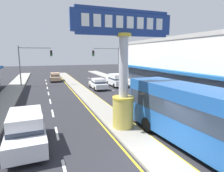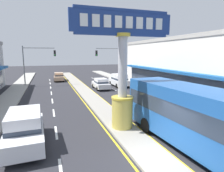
% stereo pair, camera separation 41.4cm
% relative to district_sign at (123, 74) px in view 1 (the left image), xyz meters
% --- Properties ---
extents(ground_plane, '(160.00, 160.00, 0.00)m').
position_rel_district_sign_xyz_m(ground_plane, '(0.00, -4.01, -3.69)').
color(ground_plane, '#28282D').
extents(median_strip, '(1.90, 52.00, 0.14)m').
position_rel_district_sign_xyz_m(median_strip, '(0.00, 13.99, -3.62)').
color(median_strip, gray).
rests_on(median_strip, ground).
extents(sidewalk_left, '(2.45, 60.00, 0.18)m').
position_rel_district_sign_xyz_m(sidewalk_left, '(-8.77, 11.99, -3.60)').
color(sidewalk_left, '#9E9B93').
rests_on(sidewalk_left, ground).
extents(sidewalk_right, '(2.45, 60.00, 0.18)m').
position_rel_district_sign_xyz_m(sidewalk_right, '(8.77, 11.99, -3.60)').
color(sidewalk_right, '#9E9B93').
rests_on(sidewalk_right, ground).
extents(lane_markings, '(8.64, 52.00, 0.01)m').
position_rel_district_sign_xyz_m(lane_markings, '(0.00, 12.63, -3.68)').
color(lane_markings, silver).
rests_on(lane_markings, ground).
extents(district_sign, '(6.60, 1.45, 7.56)m').
position_rel_district_sign_xyz_m(district_sign, '(0.00, 0.00, 0.00)').
color(district_sign, gold).
rests_on(district_sign, median_strip).
extents(storefront_right, '(10.87, 25.62, 7.15)m').
position_rel_district_sign_xyz_m(storefront_right, '(15.30, 10.81, -0.11)').
color(storefront_right, silver).
rests_on(storefront_right, ground).
extents(traffic_light_left_side, '(4.86, 0.46, 6.20)m').
position_rel_district_sign_xyz_m(traffic_light_left_side, '(-6.18, 20.60, 0.56)').
color(traffic_light_left_side, slate).
rests_on(traffic_light_left_side, ground).
extents(traffic_light_right_side, '(4.86, 0.46, 6.20)m').
position_rel_district_sign_xyz_m(traffic_light_right_side, '(6.18, 20.13, 0.56)').
color(traffic_light_right_side, slate).
rests_on(traffic_light_right_side, ground).
extents(bus_near_right_lane, '(3.17, 11.33, 3.26)m').
position_rel_district_sign_xyz_m(bus_near_right_lane, '(2.60, -4.43, -1.82)').
color(bus_near_right_lane, '#1E5199').
rests_on(bus_near_right_lane, ground).
extents(sedan_far_right_lane, '(1.95, 4.36, 1.53)m').
position_rel_district_sign_xyz_m(sedan_far_right_lane, '(-2.60, 25.35, -2.90)').
color(sedan_far_right_lane, tan).
rests_on(sedan_far_right_lane, ground).
extents(sedan_near_left_lane, '(1.86, 4.31, 1.53)m').
position_rel_district_sign_xyz_m(sedan_near_left_lane, '(2.60, 14.75, -2.90)').
color(sedan_near_left_lane, silver).
rests_on(sedan_near_left_lane, ground).
extents(suv_mid_left_lane, '(2.02, 4.63, 1.90)m').
position_rel_district_sign_xyz_m(suv_mid_left_lane, '(5.90, 16.07, -2.70)').
color(suv_mid_left_lane, white).
rests_on(suv_mid_left_lane, ground).
extents(suv_far_left_oncoming, '(2.12, 4.68, 1.90)m').
position_rel_district_sign_xyz_m(suv_far_left_oncoming, '(-5.90, -0.50, -2.70)').
color(suv_far_left_oncoming, silver).
rests_on(suv_far_left_oncoming, ground).
extents(suv_kerb_right, '(2.10, 4.67, 1.90)m').
position_rel_district_sign_xyz_m(suv_kerb_right, '(5.89, 1.04, -2.70)').
color(suv_kerb_right, white).
rests_on(suv_kerb_right, ground).
extents(pedestrian_near_kerb, '(0.37, 0.46, 1.63)m').
position_rel_district_sign_xyz_m(pedestrian_near_kerb, '(8.81, 4.74, -2.58)').
color(pedestrian_near_kerb, maroon).
rests_on(pedestrian_near_kerb, sidewalk_right).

